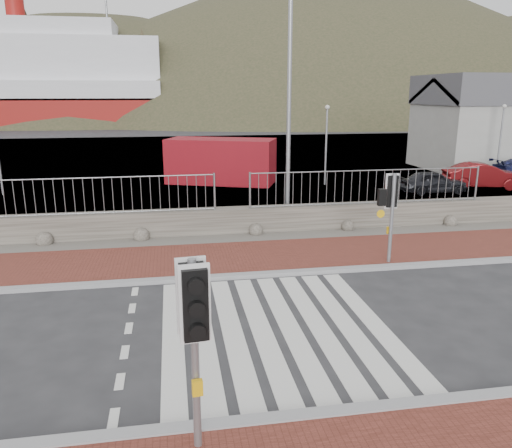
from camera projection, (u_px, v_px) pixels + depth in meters
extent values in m
plane|color=#28282B|center=(275.00, 328.00, 10.34)|extent=(220.00, 220.00, 0.00)
cube|color=brown|center=(244.00, 258.00, 14.62)|extent=(40.00, 3.00, 0.08)
cube|color=gray|center=(316.00, 415.00, 7.47)|extent=(40.00, 0.25, 0.12)
cube|color=gray|center=(252.00, 275.00, 13.19)|extent=(40.00, 0.25, 0.12)
cube|color=silver|center=(173.00, 336.00, 10.00)|extent=(0.42, 5.60, 0.01)
cube|color=silver|center=(203.00, 334.00, 10.10)|extent=(0.42, 5.60, 0.01)
cube|color=silver|center=(232.00, 331.00, 10.20)|extent=(0.42, 5.60, 0.01)
cube|color=silver|center=(261.00, 329.00, 10.29)|extent=(0.42, 5.60, 0.01)
cube|color=silver|center=(289.00, 327.00, 10.39)|extent=(0.42, 5.60, 0.01)
cube|color=silver|center=(317.00, 325.00, 10.49)|extent=(0.42, 5.60, 0.01)
cube|color=silver|center=(344.00, 322.00, 10.58)|extent=(0.42, 5.60, 0.01)
cube|color=silver|center=(371.00, 320.00, 10.68)|extent=(0.42, 5.60, 0.01)
cube|color=#59544C|center=(235.00, 239.00, 16.53)|extent=(40.00, 1.50, 0.06)
cube|color=#4C473E|center=(232.00, 221.00, 17.19)|extent=(40.00, 0.60, 0.90)
cylinder|color=gray|center=(82.00, 178.00, 15.84)|extent=(8.40, 0.04, 0.04)
cylinder|color=gray|center=(215.00, 192.00, 16.68)|extent=(0.07, 0.07, 1.20)
cylinder|color=gray|center=(369.00, 170.00, 17.40)|extent=(8.40, 0.04, 0.04)
cylinder|color=gray|center=(250.00, 191.00, 16.87)|extent=(0.07, 0.07, 1.20)
cylinder|color=gray|center=(476.00, 184.00, 18.23)|extent=(0.07, 0.07, 1.20)
cube|color=#4C4C4F|center=(198.00, 158.00, 36.94)|extent=(120.00, 40.00, 0.50)
cube|color=#3F4C54|center=(184.00, 127.00, 70.29)|extent=(220.00, 50.00, 0.05)
cube|color=silver|center=(51.00, 61.00, 69.84)|extent=(30.00, 12.00, 6.00)
cube|color=silver|center=(48.00, 31.00, 68.82)|extent=(18.00, 10.00, 2.50)
cylinder|color=maroon|center=(15.00, 10.00, 67.53)|extent=(2.40, 2.40, 3.00)
cylinder|color=gray|center=(106.00, 1.00, 69.10)|extent=(0.30, 0.30, 6.00)
ellipsoid|color=#2C311D|center=(106.00, 224.00, 96.80)|extent=(106.40, 68.40, 76.00)
ellipsoid|color=#2C311D|center=(328.00, 242.00, 105.63)|extent=(140.00, 90.00, 100.00)
cylinder|color=gray|center=(195.00, 359.00, 6.47)|extent=(0.11, 0.11, 2.76)
cube|color=#DAA00C|center=(196.00, 383.00, 6.56)|extent=(0.15, 0.09, 0.22)
cube|color=black|center=(193.00, 300.00, 6.26)|extent=(0.42, 0.28, 1.03)
sphere|color=red|center=(192.00, 278.00, 6.18)|extent=(0.15, 0.15, 0.15)
cylinder|color=gray|center=(391.00, 220.00, 13.85)|extent=(0.10, 0.10, 2.61)
cube|color=#DAA00C|center=(391.00, 231.00, 13.94)|extent=(0.13, 0.08, 0.21)
cube|color=black|center=(393.00, 192.00, 13.65)|extent=(0.38, 0.23, 0.98)
sphere|color=red|center=(394.00, 182.00, 13.58)|extent=(0.14, 0.14, 0.14)
cube|color=black|center=(382.00, 197.00, 13.64)|extent=(0.21, 0.16, 0.47)
cylinder|color=gray|center=(289.00, 106.00, 17.32)|extent=(0.15, 0.15, 8.55)
cube|color=maroon|center=(221.00, 161.00, 26.78)|extent=(6.11, 4.24, 2.35)
imported|color=black|center=(433.00, 182.00, 24.14)|extent=(3.21, 1.36, 1.08)
imported|color=#5C0D0F|center=(483.00, 176.00, 25.35)|extent=(4.08, 2.21, 1.28)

